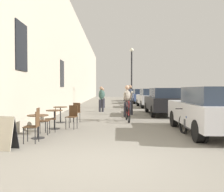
# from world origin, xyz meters

# --- Properties ---
(ground_plane) EXTENTS (88.00, 88.00, 0.00)m
(ground_plane) POSITION_xyz_m (0.00, 0.00, 0.00)
(ground_plane) COLOR gray
(building_facade_left) EXTENTS (0.54, 68.00, 8.38)m
(building_facade_left) POSITION_xyz_m (-3.45, 14.00, 4.19)
(building_facade_left) COLOR #B7AD99
(building_facade_left) RESTS_ON ground_plane
(cafe_table_near) EXTENTS (0.64, 0.64, 0.72)m
(cafe_table_near) POSITION_xyz_m (-2.28, 2.49, 0.52)
(cafe_table_near) COLOR black
(cafe_table_near) RESTS_ON ground_plane
(cafe_chair_near_toward_street) EXTENTS (0.38, 0.38, 0.89)m
(cafe_chair_near_toward_street) POSITION_xyz_m (-2.20, 1.85, 0.52)
(cafe_chair_near_toward_street) COLOR black
(cafe_chair_near_toward_street) RESTS_ON ground_plane
(cafe_chair_near_toward_wall) EXTENTS (0.39, 0.39, 0.89)m
(cafe_chair_near_toward_wall) POSITION_xyz_m (-2.36, 3.13, 0.52)
(cafe_chair_near_toward_wall) COLOR black
(cafe_chair_near_toward_wall) RESTS_ON ground_plane
(cafe_table_mid) EXTENTS (0.64, 0.64, 0.72)m
(cafe_table_mid) POSITION_xyz_m (-2.18, 4.26, 0.52)
(cafe_table_mid) COLOR black
(cafe_table_mid) RESTS_ON ground_plane
(cafe_chair_mid_toward_street) EXTENTS (0.46, 0.46, 0.89)m
(cafe_chair_mid_toward_street) POSITION_xyz_m (-2.10, 3.63, 0.52)
(cafe_chair_mid_toward_street) COLOR black
(cafe_chair_mid_toward_street) RESTS_ON ground_plane
(cafe_chair_mid_toward_wall) EXTENTS (0.46, 0.46, 0.89)m
(cafe_chair_mid_toward_wall) POSITION_xyz_m (-1.51, 4.33, 0.52)
(cafe_chair_mid_toward_wall) COLOR black
(cafe_chair_mid_toward_wall) RESTS_ON ground_plane
(cafe_table_far) EXTENTS (0.64, 0.64, 0.72)m
(cafe_table_far) POSITION_xyz_m (-2.31, 6.03, 0.52)
(cafe_table_far) COLOR black
(cafe_table_far) RESTS_ON ground_plane
(cafe_chair_far_toward_street) EXTENTS (0.46, 0.46, 0.89)m
(cafe_chair_far_toward_street) POSITION_xyz_m (-1.62, 6.10, 0.52)
(cafe_chair_far_toward_street) COLOR black
(cafe_chair_far_toward_street) RESTS_ON ground_plane
(sandwich_board_sign) EXTENTS (0.63, 0.51, 0.84)m
(sandwich_board_sign) POSITION_xyz_m (-2.68, 1.09, 0.42)
(sandwich_board_sign) COLOR black
(sandwich_board_sign) RESTS_ON ground_plane
(cyclist_on_bicycle) EXTENTS (0.52, 1.76, 1.74)m
(cyclist_on_bicycle) POSITION_xyz_m (0.76, 6.59, 0.81)
(cyclist_on_bicycle) COLOR black
(cyclist_on_bicycle) RESTS_ON ground_plane
(pedestrian_near) EXTENTS (0.35, 0.25, 1.76)m
(pedestrian_near) POSITION_xyz_m (1.11, 9.38, 0.99)
(pedestrian_near) COLOR #26262D
(pedestrian_near) RESTS_ON ground_plane
(pedestrian_mid) EXTENTS (0.34, 0.24, 1.70)m
(pedestrian_mid) POSITION_xyz_m (-0.66, 11.34, 0.96)
(pedestrian_mid) COLOR #26262D
(pedestrian_mid) RESTS_ON ground_plane
(pedestrian_far) EXTENTS (0.37, 0.29, 1.59)m
(pedestrian_far) POSITION_xyz_m (1.38, 13.10, 0.89)
(pedestrian_far) COLOR #26262D
(pedestrian_far) RESTS_ON ground_plane
(pedestrian_furthest) EXTENTS (0.38, 0.30, 1.62)m
(pedestrian_furthest) POSITION_xyz_m (-0.68, 14.89, 0.91)
(pedestrian_furthest) COLOR #26262D
(pedestrian_furthest) RESTS_ON ground_plane
(street_lamp) EXTENTS (0.32, 0.32, 4.90)m
(street_lamp) POSITION_xyz_m (1.69, 15.03, 3.11)
(street_lamp) COLOR black
(street_lamp) RESTS_ON ground_plane
(parked_car_nearest) EXTENTS (1.99, 4.52, 1.59)m
(parked_car_nearest) POSITION_xyz_m (3.32, 3.19, 0.82)
(parked_car_nearest) COLOR #B7B7BC
(parked_car_nearest) RESTS_ON ground_plane
(parked_car_second) EXTENTS (2.01, 4.51, 1.58)m
(parked_car_second) POSITION_xyz_m (3.13, 9.36, 0.82)
(parked_car_second) COLOR black
(parked_car_second) RESTS_ON ground_plane
(parked_car_third) EXTENTS (1.87, 4.39, 1.56)m
(parked_car_third) POSITION_xyz_m (3.29, 15.68, 0.81)
(parked_car_third) COLOR #B7B7BC
(parked_car_third) RESTS_ON ground_plane
(parked_car_fourth) EXTENTS (1.89, 4.38, 1.55)m
(parked_car_fourth) POSITION_xyz_m (3.21, 21.19, 0.80)
(parked_car_fourth) COLOR #384C84
(parked_car_fourth) RESTS_ON ground_plane
(parked_car_fifth) EXTENTS (1.93, 4.41, 1.55)m
(parked_car_fifth) POSITION_xyz_m (3.16, 26.83, 0.81)
(parked_car_fifth) COLOR #384C84
(parked_car_fifth) RESTS_ON ground_plane
(parked_motorcycle) EXTENTS (0.62, 2.14, 0.92)m
(parked_motorcycle) POSITION_xyz_m (2.53, 2.60, 0.40)
(parked_motorcycle) COLOR black
(parked_motorcycle) RESTS_ON ground_plane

